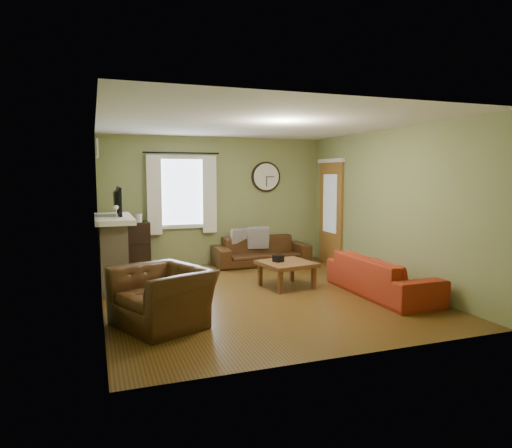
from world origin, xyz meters
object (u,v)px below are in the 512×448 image
object	(u,v)px
bookshelf	(129,247)
coffee_table	(286,275)
armchair	(162,297)
sofa_brown	(261,251)
sofa_red	(382,276)

from	to	relation	value
bookshelf	coffee_table	bearing A→B (deg)	-42.69
armchair	coffee_table	distance (m)	2.52
bookshelf	armchair	world-z (taller)	bookshelf
sofa_brown	coffee_table	bearing A→B (deg)	-98.36
sofa_brown	armchair	xyz separation A→B (m)	(-2.48, -3.18, 0.07)
sofa_brown	sofa_red	size ratio (longest dim) A/B	0.96
bookshelf	sofa_brown	world-z (taller)	bookshelf
sofa_brown	armchair	size ratio (longest dim) A/B	1.79
sofa_brown	coffee_table	size ratio (longest dim) A/B	2.47
sofa_brown	sofa_red	world-z (taller)	sofa_red
sofa_red	coffee_table	world-z (taller)	sofa_red
bookshelf	coffee_table	distance (m)	3.19
sofa_red	sofa_brown	bearing A→B (deg)	17.68
bookshelf	sofa_brown	size ratio (longest dim) A/B	0.48
armchair	bookshelf	bearing A→B (deg)	157.67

